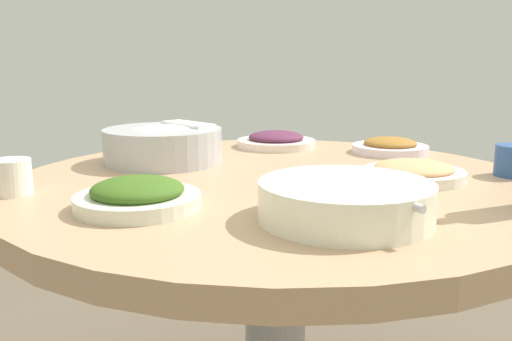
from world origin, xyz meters
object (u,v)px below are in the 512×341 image
soup_bowl (345,202)px  tea_cup_near (11,177)px  rice_bowl (163,145)px  dish_stirfry (390,147)px  dish_eggplant (276,140)px  dish_greens (138,196)px  round_dining_table (276,231)px  dish_shrimp (414,171)px

soup_bowl → tea_cup_near: tea_cup_near is taller
rice_bowl → dish_stirfry: bearing=60.5°
dish_eggplant → tea_cup_near: (0.07, -0.75, 0.01)m
dish_stirfry → dish_eggplant: dish_eggplant is taller
soup_bowl → dish_greens: size_ratio=1.41×
rice_bowl → dish_eggplant: 0.37m
rice_bowl → dish_eggplant: (0.01, 0.37, -0.02)m
dish_greens → dish_stirfry: bearing=92.0°
dish_greens → tea_cup_near: size_ratio=2.90×
rice_bowl → dish_greens: 0.41m
round_dining_table → dish_eggplant: size_ratio=5.02×
soup_bowl → dish_stirfry: size_ratio=1.48×
dish_eggplant → round_dining_table: bearing=-44.6°
dish_greens → tea_cup_near: 0.27m
soup_bowl → dish_greens: bearing=-143.8°
dish_shrimp → dish_greens: dish_greens is taller
dish_stirfry → dish_greens: (0.03, -0.78, 0.00)m
dish_shrimp → tea_cup_near: 0.79m
dish_greens → tea_cup_near: bearing=-153.3°
dish_shrimp → dish_eggplant: 0.51m
dish_greens → dish_eggplant: bearing=116.1°
dish_stirfry → dish_shrimp: bearing=-47.8°
dish_eggplant → dish_shrimp: bearing=-10.4°
soup_bowl → tea_cup_near: size_ratio=4.07×
dish_eggplant → soup_bowl: bearing=-36.2°
dish_stirfry → dish_eggplant: bearing=-151.8°
rice_bowl → tea_cup_near: 0.39m
soup_bowl → dish_greens: 0.34m
dish_shrimp → round_dining_table: bearing=-135.4°
round_dining_table → dish_greens: 0.36m
dish_greens → tea_cup_near: (-0.24, -0.12, 0.01)m
rice_bowl → tea_cup_near: rice_bowl is taller
dish_greens → round_dining_table: bearing=91.9°
soup_bowl → tea_cup_near: 0.61m
dish_stirfry → tea_cup_near: (-0.21, -0.90, 0.02)m
dish_greens → dish_eggplant: 0.70m
round_dining_table → dish_stirfry: (-0.02, 0.44, 0.13)m
dish_stirfry → dish_eggplant: 0.32m
soup_bowl → round_dining_table: bearing=154.9°
round_dining_table → dish_greens: dish_greens is taller
rice_bowl → dish_stirfry: size_ratio=1.42×
rice_bowl → dish_shrimp: size_ratio=1.36×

